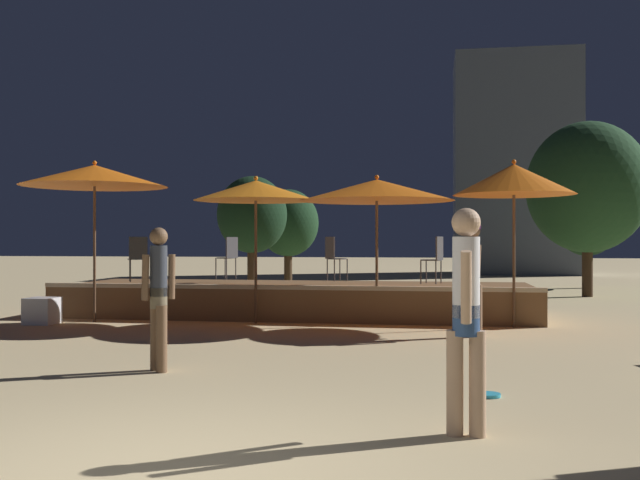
{
  "coord_description": "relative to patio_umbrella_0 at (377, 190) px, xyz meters",
  "views": [
    {
      "loc": [
        1.75,
        -4.21,
        1.51
      ],
      "look_at": [
        0.0,
        6.72,
        1.52
      ],
      "focal_mm": 40.0,
      "sensor_mm": 36.0,
      "label": 1
    }
  ],
  "objects": [
    {
      "name": "background_tree_2",
      "position": [
        -4.27,
        7.52,
        -0.16
      ],
      "size": [
        2.06,
        2.06,
        3.41
      ],
      "color": "#3D2B1C",
      "rests_on": "ground"
    },
    {
      "name": "distant_building",
      "position": [
        4.68,
        20.65,
        2.52
      ],
      "size": [
        5.45,
        3.68,
        9.89
      ],
      "color": "#4C5666",
      "rests_on": "ground"
    },
    {
      "name": "bistro_chair_1",
      "position": [
        -1.01,
        1.57,
        -1.19
      ],
      "size": [
        0.48,
        0.48,
        0.9
      ],
      "rotation": [
        0.0,
        0.0,
        2.22
      ],
      "color": "#47474C",
      "rests_on": "wooden_deck"
    },
    {
      "name": "patio_umbrella_0",
      "position": [
        0.0,
        0.0,
        0.0
      ],
      "size": [
        2.8,
        2.8,
        2.7
      ],
      "color": "brown",
      "rests_on": "ground"
    },
    {
      "name": "cube_seat_0",
      "position": [
        -6.0,
        -0.92,
        -2.18
      ],
      "size": [
        0.52,
        0.52,
        0.48
      ],
      "rotation": [
        0.0,
        0.0,
        0.0
      ],
      "color": "white",
      "rests_on": "ground"
    },
    {
      "name": "patio_umbrella_2",
      "position": [
        -5.23,
        -0.42,
        0.3
      ],
      "size": [
        2.69,
        2.69,
        3.0
      ],
      "color": "brown",
      "rests_on": "ground"
    },
    {
      "name": "patio_umbrella_1",
      "position": [
        -2.2,
        -0.19,
        0.0
      ],
      "size": [
        2.27,
        2.27,
        2.7
      ],
      "color": "brown",
      "rests_on": "ground"
    },
    {
      "name": "bistro_chair_2",
      "position": [
        -3.31,
        1.89,
        -1.19
      ],
      "size": [
        0.45,
        0.45,
        0.9
      ],
      "rotation": [
        0.0,
        0.0,
        4.29
      ],
      "color": "#47474C",
      "rests_on": "wooden_deck"
    },
    {
      "name": "person_2",
      "position": [
        1.62,
        -1.47,
        -1.41
      ],
      "size": [
        0.29,
        0.51,
        1.77
      ],
      "rotation": [
        0.0,
        0.0,
        0.4
      ],
      "color": "#997051",
      "rests_on": "ground"
    },
    {
      "name": "bistro_chair_0",
      "position": [
        -4.85,
        0.68,
        -1.19
      ],
      "size": [
        0.46,
        0.46,
        0.9
      ],
      "rotation": [
        0.0,
        0.0,
        3.6
      ],
      "color": "#2D3338",
      "rests_on": "wooden_deck"
    },
    {
      "name": "frisbee_disc",
      "position": [
        1.54,
        -5.8,
        -2.4
      ],
      "size": [
        0.22,
        0.22,
        0.03
      ],
      "color": "#33B2D8",
      "rests_on": "ground"
    },
    {
      "name": "wooden_deck",
      "position": [
        -1.74,
        1.51,
        -2.12
      ],
      "size": [
        9.42,
        3.1,
        0.69
      ],
      "color": "brown",
      "rests_on": "ground"
    },
    {
      "name": "background_tree_1",
      "position": [
        5.84,
        10.87,
        -0.33
      ],
      "size": [
        1.97,
        1.97,
        3.19
      ],
      "color": "#3D2B1C",
      "rests_on": "ground"
    },
    {
      "name": "person_4",
      "position": [
        1.26,
        -7.25,
        -1.46
      ],
      "size": [
        0.3,
        0.56,
        1.76
      ],
      "rotation": [
        0.0,
        0.0,
        3.1
      ],
      "color": "tan",
      "rests_on": "ground"
    },
    {
      "name": "bistro_chair_3",
      "position": [
        1.05,
        0.9,
        -1.19
      ],
      "size": [
        0.44,
        0.43,
        0.9
      ],
      "rotation": [
        0.0,
        0.0,
        4.38
      ],
      "color": "#47474C",
      "rests_on": "wooden_deck"
    },
    {
      "name": "patio_umbrella_3",
      "position": [
        2.4,
        -0.09,
        0.15
      ],
      "size": [
        2.1,
        2.1,
        2.93
      ],
      "color": "brown",
      "rests_on": "ground"
    },
    {
      "name": "background_tree_3",
      "position": [
        5.11,
        7.22,
        0.53
      ],
      "size": [
        3.22,
        3.22,
        4.73
      ],
      "color": "#3D2B1C",
      "rests_on": "ground"
    },
    {
      "name": "background_tree_0",
      "position": [
        -3.95,
        11.22,
        -0.31
      ],
      "size": [
        2.11,
        2.11,
        3.29
      ],
      "color": "#3D2B1C",
      "rests_on": "ground"
    },
    {
      "name": "person_1",
      "position": [
        -2.13,
        -5.03,
        -1.53
      ],
      "size": [
        0.35,
        0.35,
        1.66
      ],
      "rotation": [
        0.0,
        0.0,
        5.5
      ],
      "color": "brown",
      "rests_on": "ground"
    }
  ]
}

